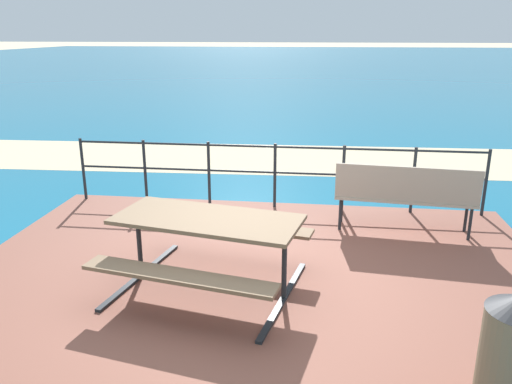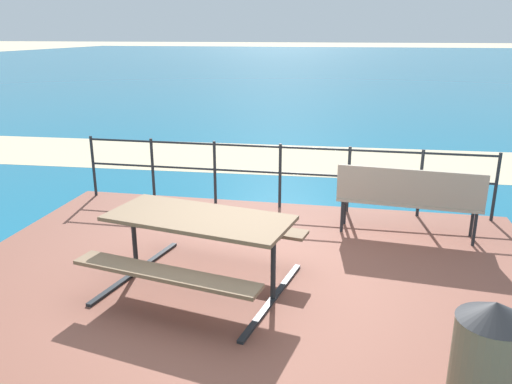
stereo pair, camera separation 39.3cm
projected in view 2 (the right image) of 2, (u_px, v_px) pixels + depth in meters
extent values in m
plane|color=beige|center=(245.00, 287.00, 5.31)|extent=(240.00, 240.00, 0.00)
cube|color=brown|center=(245.00, 285.00, 5.30)|extent=(6.40, 5.20, 0.06)
cube|color=#196B8E|center=(345.00, 63.00, 42.73)|extent=(90.00, 90.00, 0.01)
cube|color=beige|center=(302.00, 160.00, 10.56)|extent=(54.06, 4.80, 0.01)
cube|color=#7A6047|center=(199.00, 218.00, 4.99)|extent=(1.94, 1.14, 0.04)
cube|color=#7A6047|center=(164.00, 274.00, 4.51)|extent=(1.83, 0.61, 0.04)
cube|color=#7A6047|center=(228.00, 224.00, 5.66)|extent=(1.83, 0.61, 0.04)
cylinder|color=#1E2328|center=(134.00, 241.00, 5.39)|extent=(0.06, 0.06, 0.74)
cube|color=#1E2328|center=(137.00, 271.00, 5.50)|extent=(0.37, 1.55, 0.03)
cylinder|color=#1E2328|center=(273.00, 266.00, 4.82)|extent=(0.06, 0.06, 0.74)
cube|color=#1E2328|center=(273.00, 299.00, 4.93)|extent=(0.37, 1.55, 0.03)
cube|color=tan|center=(408.00, 201.00, 6.41)|extent=(1.79, 0.57, 0.04)
cube|color=tan|center=(410.00, 187.00, 6.18)|extent=(1.75, 0.22, 0.45)
cylinder|color=#1E2328|center=(472.00, 220.00, 6.40)|extent=(0.04, 0.04, 0.44)
cylinder|color=#1E2328|center=(475.00, 229.00, 6.13)|extent=(0.04, 0.04, 0.44)
cylinder|color=#1E2328|center=(345.00, 208.00, 6.83)|extent=(0.04, 0.04, 0.44)
cylinder|color=#1E2328|center=(342.00, 216.00, 6.56)|extent=(0.04, 0.04, 0.44)
cylinder|color=#1E2328|center=(93.00, 166.00, 7.94)|extent=(0.04, 0.04, 0.96)
cylinder|color=#1E2328|center=(153.00, 169.00, 7.76)|extent=(0.04, 0.04, 0.96)
cylinder|color=#1E2328|center=(215.00, 173.00, 7.58)|extent=(0.04, 0.04, 0.96)
cylinder|color=#1E2328|center=(280.00, 176.00, 7.41)|extent=(0.04, 0.04, 0.96)
cylinder|color=#1E2328|center=(348.00, 180.00, 7.23)|extent=(0.04, 0.04, 0.96)
cylinder|color=#1E2328|center=(420.00, 183.00, 7.05)|extent=(0.04, 0.04, 0.96)
cylinder|color=#1E2328|center=(496.00, 187.00, 6.87)|extent=(0.04, 0.04, 0.96)
cylinder|color=#1E2328|center=(280.00, 147.00, 7.28)|extent=(5.90, 0.03, 0.03)
cylinder|color=#1E2328|center=(280.00, 173.00, 7.39)|extent=(5.90, 0.03, 0.03)
cylinder|color=#726047|center=(484.00, 383.00, 3.11)|extent=(0.42, 0.42, 0.87)
cone|color=#262628|center=(495.00, 311.00, 2.96)|extent=(0.43, 0.43, 0.12)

